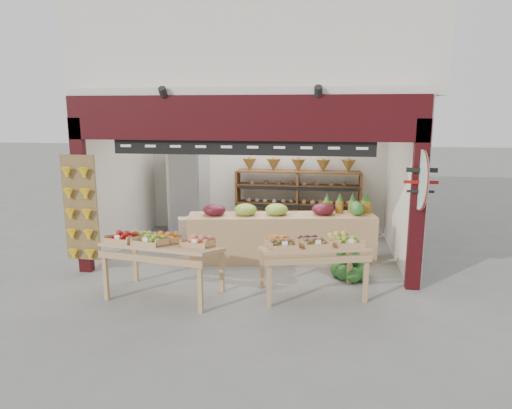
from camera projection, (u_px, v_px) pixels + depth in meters
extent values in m
plane|color=slate|center=(251.00, 259.00, 8.63)|extent=(60.00, 60.00, 0.00)
cube|color=beige|center=(266.00, 167.00, 10.55)|extent=(5.76, 0.18, 3.00)
cube|color=beige|center=(121.00, 174.00, 9.32)|extent=(0.18, 3.38, 3.00)
cube|color=beige|center=(403.00, 180.00, 8.52)|extent=(0.18, 3.38, 3.00)
cube|color=beige|center=(256.00, 95.00, 8.61)|extent=(5.76, 3.38, 0.12)
cube|color=beige|center=(263.00, 40.00, 9.44)|extent=(6.36, 4.60, 2.40)
cube|color=black|center=(240.00, 118.00, 7.09)|extent=(5.70, 0.14, 0.70)
cube|color=black|center=(82.00, 197.00, 7.75)|extent=(0.22, 0.14, 2.65)
cube|color=black|center=(418.00, 207.00, 6.96)|extent=(0.22, 0.14, 2.65)
cube|color=black|center=(241.00, 147.00, 7.21)|extent=(4.20, 0.05, 0.26)
cylinder|color=white|center=(247.00, 131.00, 7.21)|extent=(0.34, 0.05, 0.34)
cube|color=olive|center=(81.00, 208.00, 7.69)|extent=(0.60, 0.04, 1.80)
cylinder|color=#C3F5D9|center=(421.00, 180.00, 6.78)|extent=(0.04, 0.90, 0.90)
cylinder|color=maroon|center=(421.00, 180.00, 6.76)|extent=(0.01, 0.92, 0.92)
cube|color=brown|center=(238.00, 202.00, 10.40)|extent=(0.05, 0.45, 1.45)
cube|color=brown|center=(297.00, 204.00, 10.20)|extent=(0.05, 0.45, 1.45)
cube|color=brown|center=(359.00, 206.00, 10.01)|extent=(0.05, 0.45, 1.45)
cube|color=brown|center=(297.00, 221.00, 10.28)|extent=(2.72, 0.45, 0.04)
cube|color=brown|center=(297.00, 204.00, 10.20)|extent=(2.72, 0.45, 0.04)
cube|color=brown|center=(298.00, 186.00, 10.12)|extent=(2.72, 0.45, 0.04)
cube|color=brown|center=(298.00, 172.00, 10.06)|extent=(2.72, 0.45, 0.04)
cone|color=olive|center=(249.00, 164.00, 10.19)|extent=(0.32, 0.32, 0.28)
cone|color=olive|center=(274.00, 165.00, 10.11)|extent=(0.32, 0.32, 0.28)
cone|color=olive|center=(298.00, 165.00, 10.03)|extent=(0.32, 0.32, 0.28)
cone|color=olive|center=(323.00, 166.00, 9.95)|extent=(0.32, 0.32, 0.28)
cone|color=olive|center=(348.00, 166.00, 9.87)|extent=(0.32, 0.32, 0.28)
cube|color=silver|center=(189.00, 190.00, 10.45)|extent=(0.79, 0.79, 1.95)
cube|color=beige|center=(186.00, 241.00, 9.19)|extent=(0.51, 0.45, 0.36)
cube|color=beige|center=(188.00, 225.00, 9.11)|extent=(0.46, 0.42, 0.30)
cube|color=#144D1D|center=(214.00, 243.00, 9.20)|extent=(0.48, 0.42, 0.30)
cube|color=beige|center=(212.00, 238.00, 9.59)|extent=(0.44, 0.39, 0.28)
cube|color=tan|center=(281.00, 237.00, 8.56)|extent=(3.52, 1.26, 0.86)
ellipsoid|color=#59141E|center=(214.00, 210.00, 8.42)|extent=(0.42, 0.38, 0.23)
ellipsoid|color=#8CB23F|center=(246.00, 210.00, 8.43)|extent=(0.42, 0.38, 0.23)
ellipsoid|color=#8CB23F|center=(277.00, 210.00, 8.45)|extent=(0.42, 0.38, 0.23)
ellipsoid|color=#59141E|center=(323.00, 209.00, 8.47)|extent=(0.42, 0.38, 0.23)
cylinder|color=olive|center=(327.00, 207.00, 8.61)|extent=(0.15, 0.15, 0.22)
cylinder|color=olive|center=(339.00, 207.00, 8.62)|extent=(0.15, 0.15, 0.22)
cylinder|color=olive|center=(352.00, 207.00, 8.63)|extent=(0.15, 0.15, 0.22)
cylinder|color=olive|center=(365.00, 207.00, 8.63)|extent=(0.15, 0.15, 0.22)
cylinder|color=olive|center=(367.00, 207.00, 8.64)|extent=(0.15, 0.15, 0.22)
cube|color=tan|center=(164.00, 247.00, 6.79)|extent=(1.76, 1.15, 0.24)
cube|color=tan|center=(106.00, 278.00, 6.72)|extent=(0.07, 0.07, 0.67)
cube|color=tan|center=(200.00, 290.00, 6.27)|extent=(0.07, 0.07, 0.67)
cube|color=tan|center=(136.00, 262.00, 7.47)|extent=(0.07, 0.07, 0.67)
cube|color=tan|center=(222.00, 271.00, 7.02)|extent=(0.07, 0.07, 0.67)
cube|color=tan|center=(312.00, 249.00, 6.84)|extent=(1.72, 1.24, 0.23)
cube|color=tan|center=(269.00, 286.00, 6.47)|extent=(0.07, 0.07, 0.62)
cube|color=tan|center=(366.00, 282.00, 6.64)|extent=(0.07, 0.07, 0.62)
cube|color=tan|center=(262.00, 269.00, 7.20)|extent=(0.07, 0.07, 0.62)
cube|color=tan|center=(349.00, 265.00, 7.37)|extent=(0.07, 0.07, 0.62)
sphere|color=#1D4A18|center=(344.00, 273.00, 7.54)|extent=(0.26, 0.26, 0.26)
sphere|color=#1D4A18|center=(361.00, 274.00, 7.50)|extent=(0.26, 0.26, 0.26)
sphere|color=#1D4A18|center=(343.00, 267.00, 7.81)|extent=(0.26, 0.26, 0.26)
sphere|color=#1D4A18|center=(360.00, 268.00, 7.77)|extent=(0.26, 0.26, 0.26)
sphere|color=#1D4A18|center=(353.00, 257.00, 7.61)|extent=(0.26, 0.26, 0.26)
sphere|color=#1D4A18|center=(353.00, 275.00, 7.43)|extent=(0.26, 0.26, 0.26)
sphere|color=#1D4A18|center=(338.00, 270.00, 7.69)|extent=(0.26, 0.26, 0.26)
sphere|color=#1D4A18|center=(344.00, 254.00, 7.79)|extent=(0.26, 0.26, 0.26)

